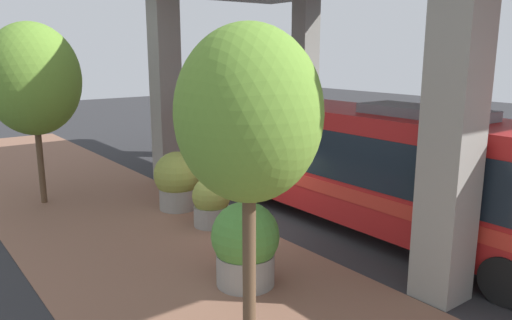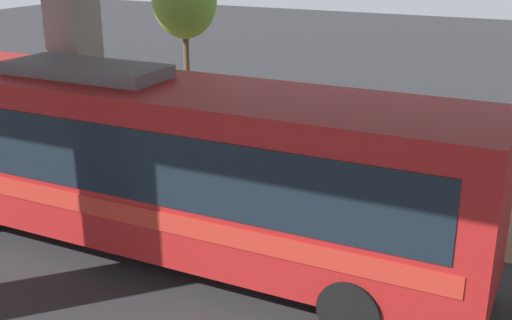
# 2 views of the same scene
# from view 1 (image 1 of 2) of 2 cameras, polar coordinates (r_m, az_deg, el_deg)

# --- Properties ---
(ground_plane) EXTENTS (80.00, 80.00, 0.00)m
(ground_plane) POSITION_cam_1_polar(r_m,az_deg,el_deg) (14.55, -0.86, -7.28)
(ground_plane) COLOR #2D2D30
(ground_plane) RESTS_ON ground
(sidewalk_strip) EXTENTS (6.00, 40.00, 0.02)m
(sidewalk_strip) POSITION_cam_1_polar(r_m,az_deg,el_deg) (13.11, -11.64, -9.76)
(sidewalk_strip) COLOR #845B47
(sidewalk_strip) RESTS_ON ground
(bus) EXTENTS (2.65, 12.82, 3.57)m
(bus) POSITION_cam_1_polar(r_m,az_deg,el_deg) (13.76, 13.87, -0.38)
(bus) COLOR #B21E1E
(bus) RESTS_ON ground
(fire_hydrant) EXTENTS (0.52, 0.25, 1.08)m
(fire_hydrant) POSITION_cam_1_polar(r_m,az_deg,el_deg) (11.98, -3.26, -8.92)
(fire_hydrant) COLOR #B21919
(fire_hydrant) RESTS_ON ground
(planter_front) EXTENTS (1.45, 1.45, 1.84)m
(planter_front) POSITION_cam_1_polar(r_m,az_deg,el_deg) (15.77, -8.97, -2.30)
(planter_front) COLOR gray
(planter_front) RESTS_ON ground
(planter_middle) EXTENTS (1.09, 1.09, 1.43)m
(planter_middle) POSITION_cam_1_polar(r_m,az_deg,el_deg) (14.21, -5.10, -4.84)
(planter_middle) COLOR gray
(planter_middle) RESTS_ON ground
(planter_back) EXTENTS (1.44, 1.44, 1.82)m
(planter_back) POSITION_cam_1_polar(r_m,az_deg,el_deg) (10.64, -1.21, -9.65)
(planter_back) COLOR gray
(planter_back) RESTS_ON ground
(street_tree_near) EXTENTS (2.93, 2.93, 5.78)m
(street_tree_near) POSITION_cam_1_polar(r_m,az_deg,el_deg) (17.22, -24.15, 8.40)
(street_tree_near) COLOR brown
(street_tree_near) RESTS_ON ground
(street_tree_far) EXTENTS (1.89, 1.89, 5.25)m
(street_tree_far) POSITION_cam_1_polar(r_m,az_deg,el_deg) (6.29, -0.84, 4.98)
(street_tree_far) COLOR brown
(street_tree_far) RESTS_ON ground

